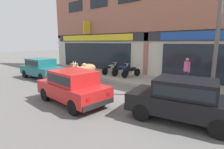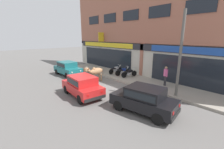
# 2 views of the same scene
# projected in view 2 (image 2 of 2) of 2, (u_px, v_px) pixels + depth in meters

# --- Properties ---
(ground_plane) EXTENTS (90.00, 90.00, 0.00)m
(ground_plane) POSITION_uv_depth(u_px,v_px,m) (101.00, 88.00, 12.26)
(ground_plane) COLOR #605E5B
(sidewalk) EXTENTS (19.00, 2.98, 0.16)m
(sidewalk) POSITION_uv_depth(u_px,v_px,m) (131.00, 79.00, 14.62)
(sidewalk) COLOR gray
(sidewalk) RESTS_ON ground
(shop_building) EXTENTS (23.00, 1.40, 10.27)m
(shop_building) POSITION_uv_depth(u_px,v_px,m) (145.00, 27.00, 14.55)
(shop_building) COLOR #9E604C
(shop_building) RESTS_ON ground
(cow) EXTENTS (0.60, 2.15, 1.61)m
(cow) POSITION_uv_depth(u_px,v_px,m) (96.00, 71.00, 13.50)
(cow) COLOR #936B47
(cow) RESTS_ON ground
(car_0) EXTENTS (3.79, 2.17, 1.46)m
(car_0) POSITION_uv_depth(u_px,v_px,m) (144.00, 98.00, 8.14)
(car_0) COLOR black
(car_0) RESTS_ON ground
(car_1) EXTENTS (3.70, 1.85, 1.46)m
(car_1) POSITION_uv_depth(u_px,v_px,m) (82.00, 85.00, 10.39)
(car_1) COLOR black
(car_1) RESTS_ON ground
(car_2) EXTENTS (3.66, 1.72, 1.46)m
(car_2) POSITION_uv_depth(u_px,v_px,m) (68.00, 68.00, 16.06)
(car_2) COLOR black
(car_2) RESTS_ON ground
(motorcycle_0) EXTENTS (0.52, 1.81, 0.88)m
(motorcycle_0) POSITION_uv_depth(u_px,v_px,m) (115.00, 70.00, 16.27)
(motorcycle_0) COLOR black
(motorcycle_0) RESTS_ON sidewalk
(motorcycle_1) EXTENTS (0.59, 1.80, 0.88)m
(motorcycle_1) POSITION_uv_depth(u_px,v_px,m) (123.00, 71.00, 15.53)
(motorcycle_1) COLOR black
(motorcycle_1) RESTS_ON sidewalk
(motorcycle_2) EXTENTS (0.64, 1.79, 0.88)m
(motorcycle_2) POSITION_uv_depth(u_px,v_px,m) (129.00, 73.00, 14.83)
(motorcycle_2) COLOR black
(motorcycle_2) RESTS_ON sidewalk
(pedestrian) EXTENTS (0.42, 0.32, 1.60)m
(pedestrian) POSITION_uv_depth(u_px,v_px,m) (166.00, 74.00, 12.02)
(pedestrian) COLOR #2D2D33
(pedestrian) RESTS_ON sidewalk
(utility_pole) EXTENTS (0.18, 0.18, 5.52)m
(utility_pole) POSITION_uv_depth(u_px,v_px,m) (180.00, 55.00, 9.51)
(utility_pole) COLOR #595651
(utility_pole) RESTS_ON sidewalk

